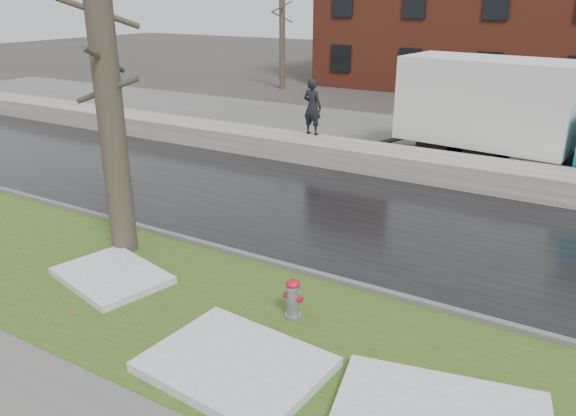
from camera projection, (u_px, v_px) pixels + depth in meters
The scene contains 15 objects.
ground at pixel (223, 279), 11.36m from camera, with size 120.00×120.00×0.00m, color #47423D.
verge at pixel (182, 305), 10.35m from camera, with size 60.00×4.50×0.04m, color #294717.
road at pixel (325, 210), 14.97m from camera, with size 60.00×7.00×0.03m, color black.
parking_lot at pixel (425, 143), 21.80m from camera, with size 60.00×9.00×0.03m, color slate.
curb at pixel (251, 257), 12.14m from camera, with size 60.00×0.15×0.14m, color slate.
snowbank at pixel (385, 160), 18.22m from camera, with size 60.00×1.60×0.75m, color beige.
brick_building at pixel (558, 3), 32.73m from camera, with size 26.00×12.00×10.00m, color brown.
bg_tree_left at pixel (282, 32), 33.60m from camera, with size 1.40×1.62×6.50m.
bg_tree_center at pixel (401, 32), 33.94m from camera, with size 1.40×1.62×6.50m.
fire_hydrant at pixel (293, 296), 9.81m from camera, with size 0.37×0.32×0.77m.
tree at pixel (108, 93), 11.39m from camera, with size 1.39×1.61×6.91m.
box_truck at pixel (522, 114), 17.86m from camera, with size 10.67×3.49×3.52m.
worker at pixel (312, 107), 19.67m from camera, with size 0.71×0.47×1.95m, color black.
snow_patch_near at pixel (236, 365), 8.53m from camera, with size 2.60×2.00×0.16m, color white.
snow_patch_far at pixel (112, 276), 11.26m from camera, with size 2.20×1.60×0.14m, color white.
Camera 1 is at (6.31, -8.02, 5.37)m, focal length 35.00 mm.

